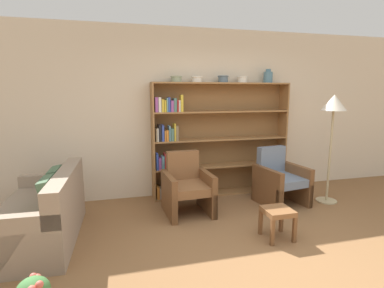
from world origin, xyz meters
The scene contains 13 objects.
ground_plane centered at (0.00, 0.00, 0.00)m, with size 24.00×24.00×0.00m, color brown.
wall_back centered at (0.00, 2.38, 1.38)m, with size 12.00×0.06×2.75m.
bookshelf centered at (0.03, 2.21, 0.91)m, with size 2.32×0.30×1.88m.
bowl_cream centered at (-0.51, 2.19, 1.93)m, with size 0.18×0.18×0.09m.
bowl_copper centered at (-0.18, 2.19, 1.93)m, with size 0.19×0.19×0.09m.
bowl_sage centered at (0.26, 2.19, 1.94)m, with size 0.18×0.18×0.11m.
bowl_terracotta centered at (0.60, 2.19, 1.94)m, with size 0.17×0.17×0.10m.
vase_tall centered at (1.07, 2.19, 1.98)m, with size 0.15×0.15×0.23m.
couch centered at (-2.33, 1.12, 0.31)m, with size 0.87×1.58×0.83m.
armchair_leather centered at (-0.51, 1.53, 0.38)m, with size 0.68×0.71×0.86m.
armchair_cushioned centered at (0.99, 1.53, 0.38)m, with size 0.74×0.77×0.86m.
floor_lamp centered at (1.76, 1.39, 1.45)m, with size 0.37×0.37×1.69m.
footstool centered at (0.35, 0.48, 0.30)m, with size 0.33×0.33×0.37m.
Camera 1 is at (-1.48, -2.50, 1.74)m, focal length 28.00 mm.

